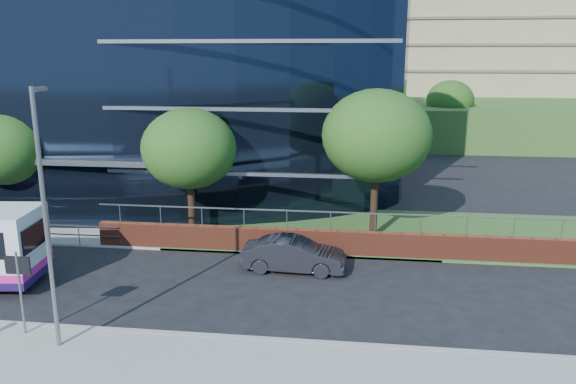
# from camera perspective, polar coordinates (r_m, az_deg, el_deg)

# --- Properties ---
(grass_verge) EXTENTS (36.00, 8.00, 0.12)m
(grass_verge) POSITION_cam_1_polar(r_m,az_deg,el_deg) (30.82, 23.63, -4.24)
(grass_verge) COLOR #2D511E
(grass_verge) RESTS_ON ground
(glass_office) EXTENTS (44.00, 23.10, 16.00)m
(glass_office) POSITION_cam_1_polar(r_m,az_deg,el_deg) (42.50, -20.02, 11.69)
(glass_office) COLOR black
(glass_office) RESTS_ON ground
(retaining_wall) EXTENTS (34.00, 0.40, 2.11)m
(retaining_wall) POSITION_cam_1_polar(r_m,az_deg,el_deg) (26.28, 17.55, -5.48)
(retaining_wall) COLOR maroon
(retaining_wall) RESTS_ON ground
(apartment_block) EXTENTS (60.00, 42.00, 30.00)m
(apartment_block) POSITION_cam_1_polar(r_m,az_deg,el_deg) (76.24, 20.62, 14.62)
(apartment_block) COLOR #2D511E
(apartment_block) RESTS_ON ground
(street_sign) EXTENTS (0.85, 0.09, 2.80)m
(street_sign) POSITION_cam_1_polar(r_m,az_deg,el_deg) (20.01, -25.68, -7.68)
(street_sign) COLOR slate
(street_sign) RESTS_ON pavement_near
(tree_far_b) EXTENTS (4.29, 4.29, 6.05)m
(tree_far_b) POSITION_cam_1_polar(r_m,az_deg,el_deg) (32.54, -26.85, 3.87)
(tree_far_b) COLOR black
(tree_far_b) RESTS_ON ground
(tree_far_c) EXTENTS (4.62, 4.62, 6.51)m
(tree_far_c) POSITION_cam_1_polar(r_m,az_deg,el_deg) (27.70, -10.01, 4.34)
(tree_far_c) COLOR black
(tree_far_c) RESTS_ON ground
(tree_far_d) EXTENTS (5.28, 5.28, 7.44)m
(tree_far_d) POSITION_cam_1_polar(r_m,az_deg,el_deg) (27.39, 8.98, 5.65)
(tree_far_d) COLOR black
(tree_far_d) RESTS_ON ground
(tree_dist_e) EXTENTS (4.62, 4.62, 6.51)m
(tree_dist_e) POSITION_cam_1_polar(r_m,az_deg,el_deg) (57.97, 16.13, 8.92)
(tree_dist_e) COLOR black
(tree_dist_e) RESTS_ON ground
(streetlight_east) EXTENTS (0.15, 0.77, 8.00)m
(streetlight_east) POSITION_cam_1_polar(r_m,az_deg,el_deg) (18.08, -23.41, -2.01)
(streetlight_east) COLOR slate
(streetlight_east) RESTS_ON pavement_near
(parked_car) EXTENTS (4.45, 1.71, 1.45)m
(parked_car) POSITION_cam_1_polar(r_m,az_deg,el_deg) (23.98, 0.59, -6.39)
(parked_car) COLOR black
(parked_car) RESTS_ON ground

